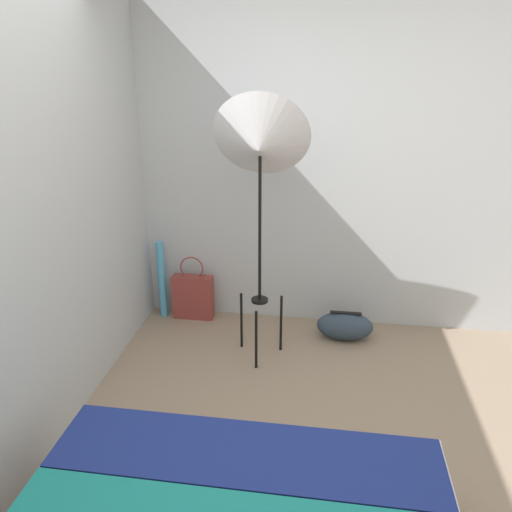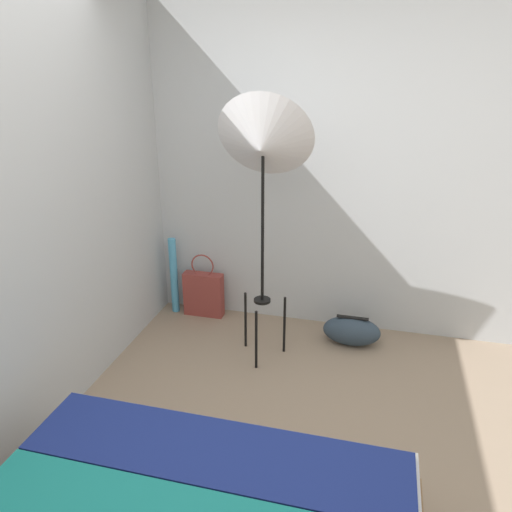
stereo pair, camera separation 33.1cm
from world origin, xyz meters
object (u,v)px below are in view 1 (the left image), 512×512
Objects in this scene: tote_bag at (193,296)px; duffel_bag at (345,326)px; photo_umbrella at (260,146)px; paper_roll at (162,280)px.

tote_bag is 1.30m from duffel_bag.
tote_bag is (-0.64, 0.50, -1.37)m from photo_umbrella.
tote_bag reaches higher than duffel_bag.
photo_umbrella is at bearing -28.83° from paper_roll.
duffel_bag is (1.29, -0.17, -0.09)m from tote_bag.
paper_roll is (-0.91, 0.50, -1.23)m from photo_umbrella.
photo_umbrella reaches higher than duffel_bag.
photo_umbrella reaches higher than tote_bag.
duffel_bag is 0.65× the size of paper_roll.
paper_roll is (-0.27, 0.00, 0.14)m from tote_bag.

